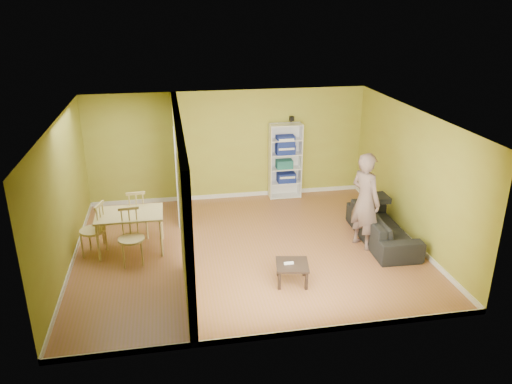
# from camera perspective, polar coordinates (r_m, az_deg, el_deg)

# --- Properties ---
(room_shell) EXTENTS (6.50, 6.50, 6.50)m
(room_shell) POSITION_cam_1_polar(r_m,az_deg,el_deg) (9.18, -1.01, 0.64)
(room_shell) COLOR #9E5E44
(room_shell) RESTS_ON ground
(partition) EXTENTS (0.22, 5.50, 2.60)m
(partition) POSITION_cam_1_polar(r_m,az_deg,el_deg) (9.08, -8.50, 0.15)
(partition) COLOR #A8AF3C
(partition) RESTS_ON ground
(wall_speaker) EXTENTS (0.10, 0.10, 0.10)m
(wall_speaker) POSITION_cam_1_polar(r_m,az_deg,el_deg) (11.83, 4.09, 8.36)
(wall_speaker) COLOR black
(wall_speaker) RESTS_ON room_shell
(sofa) EXTENTS (2.14, 0.97, 0.80)m
(sofa) POSITION_cam_1_polar(r_m,az_deg,el_deg) (10.18, 14.32, -3.37)
(sofa) COLOR black
(sofa) RESTS_ON ground
(person) EXTENTS (0.99, 0.89, 2.22)m
(person) POSITION_cam_1_polar(r_m,az_deg,el_deg) (9.63, 12.45, -0.08)
(person) COLOR slate
(person) RESTS_ON ground
(bookshelf) EXTENTS (0.76, 0.33, 1.81)m
(bookshelf) POSITION_cam_1_polar(r_m,az_deg,el_deg) (11.97, 3.30, 3.60)
(bookshelf) COLOR white
(bookshelf) RESTS_ON ground
(paper_box_navy_a) EXTENTS (0.43, 0.28, 0.22)m
(paper_box_navy_a) POSITION_cam_1_polar(r_m,az_deg,el_deg) (12.06, 3.47, 1.68)
(paper_box_navy_a) COLOR navy
(paper_box_navy_a) RESTS_ON bookshelf
(paper_box_teal) EXTENTS (0.39, 0.25, 0.20)m
(paper_box_teal) POSITION_cam_1_polar(r_m,az_deg,el_deg) (11.94, 3.25, 3.22)
(paper_box_teal) COLOR #177669
(paper_box_teal) RESTS_ON bookshelf
(paper_box_navy_b) EXTENTS (0.44, 0.29, 0.23)m
(paper_box_navy_b) POSITION_cam_1_polar(r_m,az_deg,el_deg) (11.84, 3.36, 4.92)
(paper_box_navy_b) COLOR navy
(paper_box_navy_b) RESTS_ON bookshelf
(paper_box_navy_c) EXTENTS (0.42, 0.27, 0.22)m
(paper_box_navy_c) POSITION_cam_1_polar(r_m,az_deg,el_deg) (11.78, 3.37, 5.90)
(paper_box_navy_c) COLOR navy
(paper_box_navy_c) RESTS_ON bookshelf
(coffee_table) EXTENTS (0.54, 0.54, 0.36)m
(coffee_table) POSITION_cam_1_polar(r_m,az_deg,el_deg) (8.53, 4.16, -8.49)
(coffee_table) COLOR black
(coffee_table) RESTS_ON ground
(game_controller) EXTENTS (0.16, 0.04, 0.03)m
(game_controller) POSITION_cam_1_polar(r_m,az_deg,el_deg) (8.49, 3.76, -8.12)
(game_controller) COLOR white
(game_controller) RESTS_ON coffee_table
(dining_table) EXTENTS (1.24, 0.82, 0.77)m
(dining_table) POSITION_cam_1_polar(r_m,az_deg,el_deg) (9.69, -14.25, -2.76)
(dining_table) COLOR beige
(dining_table) RESTS_ON ground
(chair_left) EXTENTS (0.60, 0.60, 1.05)m
(chair_left) POSITION_cam_1_polar(r_m,az_deg,el_deg) (9.79, -18.19, -4.04)
(chair_left) COLOR tan
(chair_left) RESTS_ON ground
(chair_near) EXTENTS (0.52, 0.52, 1.04)m
(chair_near) POSITION_cam_1_polar(r_m,az_deg,el_deg) (9.28, -14.08, -5.05)
(chair_near) COLOR #CAAF86
(chair_near) RESTS_ON ground
(chair_far) EXTENTS (0.52, 0.52, 1.04)m
(chair_far) POSITION_cam_1_polar(r_m,az_deg,el_deg) (10.27, -13.42, -2.34)
(chair_far) COLOR #D3B382
(chair_far) RESTS_ON ground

